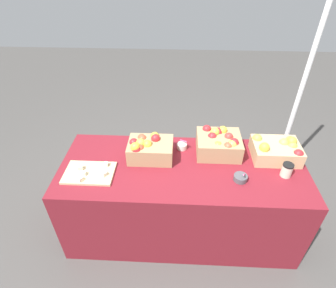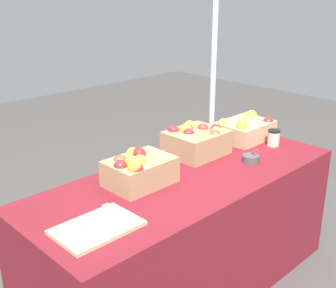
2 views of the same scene
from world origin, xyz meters
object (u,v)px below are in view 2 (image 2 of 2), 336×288
(coffee_cup, at_px, (274,138))
(tent_pole, at_px, (213,80))
(apple_crate_left, at_px, (245,128))
(cutting_board_front, at_px, (97,227))
(apple_crate_middle, at_px, (196,140))
(apple_crate_right, at_px, (138,170))
(sample_bowl_mid, at_px, (158,161))
(sample_bowl_near, at_px, (251,159))

(coffee_cup, distance_m, tent_pole, 0.84)
(apple_crate_left, bearing_deg, cutting_board_front, -169.26)
(apple_crate_middle, height_order, apple_crate_right, apple_crate_right)
(cutting_board_front, height_order, sample_bowl_mid, sample_bowl_mid)
(apple_crate_middle, xyz_separation_m, sample_bowl_near, (0.13, -0.32, -0.07))
(cutting_board_front, distance_m, tent_pole, 1.93)
(apple_crate_left, distance_m, tent_pole, 0.65)
(cutting_board_front, height_order, coffee_cup, coffee_cup)
(apple_crate_right, bearing_deg, apple_crate_left, 2.94)
(sample_bowl_mid, bearing_deg, sample_bowl_near, -39.60)
(apple_crate_middle, xyz_separation_m, tent_pole, (0.75, 0.51, 0.20))
(apple_crate_middle, bearing_deg, tent_pole, 34.09)
(apple_crate_left, bearing_deg, apple_crate_right, -177.06)
(apple_crate_left, relative_size, tent_pole, 0.18)
(apple_crate_right, height_order, cutting_board_front, apple_crate_right)
(apple_crate_right, relative_size, coffee_cup, 3.23)
(apple_crate_middle, relative_size, sample_bowl_mid, 3.55)
(apple_crate_left, height_order, sample_bowl_mid, apple_crate_left)
(sample_bowl_mid, height_order, coffee_cup, coffee_cup)
(apple_crate_right, bearing_deg, cutting_board_front, -152.48)
(apple_crate_middle, height_order, cutting_board_front, apple_crate_middle)
(apple_crate_left, relative_size, apple_crate_right, 1.04)
(apple_crate_middle, height_order, tent_pole, tent_pole)
(apple_crate_right, relative_size, sample_bowl_near, 3.53)
(sample_bowl_near, distance_m, coffee_cup, 0.35)
(sample_bowl_mid, bearing_deg, apple_crate_right, -154.91)
(cutting_board_front, bearing_deg, apple_crate_left, 10.74)
(cutting_board_front, xyz_separation_m, sample_bowl_near, (1.11, -0.01, 0.01))
(coffee_cup, bearing_deg, apple_crate_left, 94.21)
(sample_bowl_mid, distance_m, coffee_cup, 0.82)
(apple_crate_left, height_order, cutting_board_front, apple_crate_left)
(apple_crate_left, distance_m, cutting_board_front, 1.46)
(apple_crate_middle, relative_size, cutting_board_front, 0.95)
(tent_pole, bearing_deg, sample_bowl_near, -126.71)
(apple_crate_left, xyz_separation_m, tent_pole, (0.29, 0.55, 0.21))
(sample_bowl_near, xyz_separation_m, tent_pole, (0.62, 0.83, 0.26))
(cutting_board_front, height_order, tent_pole, tent_pole)
(sample_bowl_near, height_order, sample_bowl_mid, sample_bowl_mid)
(cutting_board_front, bearing_deg, sample_bowl_near, -0.53)
(apple_crate_left, xyz_separation_m, coffee_cup, (0.02, -0.22, -0.02))
(apple_crate_middle, distance_m, coffee_cup, 0.54)
(apple_crate_left, xyz_separation_m, cutting_board_front, (-1.44, -0.27, -0.06))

